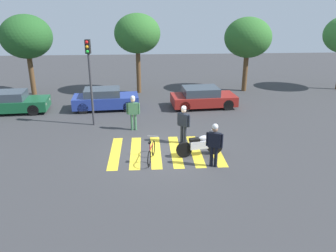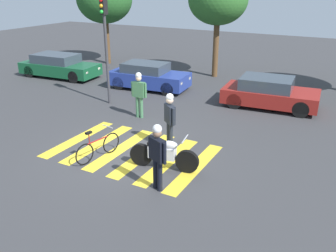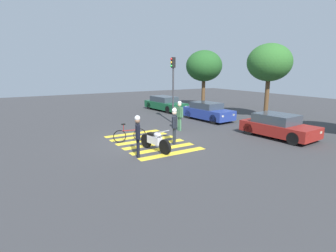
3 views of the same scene
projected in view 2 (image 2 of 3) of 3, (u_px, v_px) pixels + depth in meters
The scene contains 13 objects.
ground_plane at pixel (132, 152), 11.78m from camera, with size 60.00×60.00×0.00m, color #38383A.
police_motorcycle at pixel (164, 154), 10.56m from camera, with size 2.09×0.67×1.06m.
leaning_bicycle at pixel (98, 147), 11.21m from camera, with size 0.49×1.72×1.00m.
officer_on_foot at pixel (170, 116), 11.73m from camera, with size 0.55×0.48×1.86m.
officer_by_motorcycle at pixel (157, 152), 9.28m from camera, with size 0.64×0.38×1.85m.
pedestrian_bystander at pixel (139, 91), 14.35m from camera, with size 0.69×0.25×1.86m.
crosswalk_stripes at pixel (132, 152), 11.78m from camera, with size 4.95×3.43×0.01m.
car_green_compact at pixel (59, 66), 20.74m from camera, with size 4.68×2.12×1.30m.
car_blue_hatchback at pixel (148, 76), 18.44m from camera, with size 4.11×2.01×1.32m.
car_maroon_wagon at pixel (269, 93), 15.77m from camera, with size 4.14×2.20×1.30m.
traffic_light_pole at pixel (105, 35), 15.33m from camera, with size 0.27×0.35×4.55m.
street_tree_near at pixel (104, 0), 22.91m from camera, with size 3.51×3.51×5.57m.
street_tree_mid at pixel (218, 0), 19.50m from camera, with size 3.23×3.23×5.62m.
Camera 2 is at (6.06, -8.80, 5.16)m, focal length 38.82 mm.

